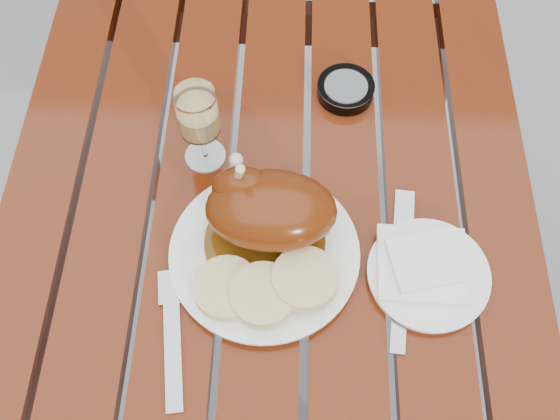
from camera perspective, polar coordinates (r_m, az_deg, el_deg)
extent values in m
plane|color=slate|center=(1.60, -0.82, -15.88)|extent=(60.00, 60.00, 0.00)
cube|color=#63210B|center=(1.24, -1.04, -11.91)|extent=(0.80, 1.20, 0.75)
cylinder|color=white|center=(0.88, -1.43, -4.03)|extent=(0.29, 0.29, 0.02)
cylinder|color=#553009|center=(0.88, -1.40, -2.86)|extent=(0.17, 0.17, 0.00)
ellipsoid|color=#702A08|center=(0.85, -0.82, -0.02)|extent=(0.18, 0.12, 0.09)
ellipsoid|color=#702A08|center=(0.85, -3.45, 1.95)|extent=(0.08, 0.06, 0.07)
cylinder|color=#C6B28C|center=(0.84, -3.85, 2.97)|extent=(0.03, 0.04, 0.10)
cylinder|color=#D6C582|center=(0.85, -4.90, -7.15)|extent=(0.09, 0.09, 0.02)
cylinder|color=#D6C582|center=(0.84, -1.57, -7.76)|extent=(0.09, 0.09, 0.02)
cylinder|color=#D6C582|center=(0.84, 2.30, -6.31)|extent=(0.09, 0.09, 0.02)
cylinder|color=#F1C16D|center=(0.92, -7.30, 7.47)|extent=(0.06, 0.06, 0.15)
cylinder|color=white|center=(0.90, 13.39, -5.78)|extent=(0.21, 0.21, 0.01)
cube|color=white|center=(0.89, 12.86, -4.87)|extent=(0.13, 0.12, 0.01)
cylinder|color=#B2B7BC|center=(1.05, 6.02, 10.90)|extent=(0.12, 0.12, 0.02)
cube|color=gray|center=(0.85, -9.78, -11.97)|extent=(0.05, 0.18, 0.01)
cube|color=gray|center=(0.89, 10.97, -6.24)|extent=(0.04, 0.22, 0.01)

